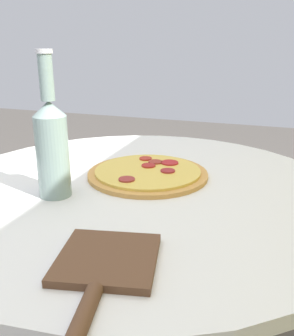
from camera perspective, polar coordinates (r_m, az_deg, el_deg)
The scene contains 4 objects.
table at distance 0.92m, azimuth -1.15°, elevation -12.55°, with size 0.92×0.92×0.69m.
pizza at distance 0.89m, azimuth 0.02°, elevation -0.73°, with size 0.29×0.29×0.02m.
beer_bottle at distance 0.77m, azimuth -14.30°, elevation 3.55°, with size 0.07×0.07×0.29m.
pizza_paddle at distance 0.54m, azimuth -6.75°, elevation -15.22°, with size 0.29×0.17×0.02m.
Camera 1 is at (0.73, 0.27, 0.99)m, focal length 40.00 mm.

